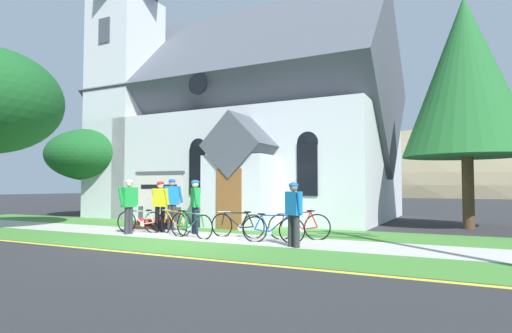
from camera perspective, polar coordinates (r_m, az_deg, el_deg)
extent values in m
plane|color=#2B2B2D|center=(14.84, -1.60, -8.45)|extent=(140.00, 140.00, 0.00)
cube|color=#B7B5AD|center=(14.46, -16.45, -8.48)|extent=(32.00, 2.04, 0.01)
cube|color=#427F33|center=(13.04, -22.76, -9.02)|extent=(32.00, 2.09, 0.01)
cube|color=#427F33|center=(16.25, -10.67, -7.89)|extent=(24.00, 2.68, 0.01)
cube|color=yellow|center=(12.31, -27.07, -9.33)|extent=(28.00, 0.16, 0.01)
cube|color=silver|center=(20.95, -1.19, -0.43)|extent=(13.50, 8.57, 4.64)
cube|color=#4C515B|center=(21.44, -1.18, 9.83)|extent=(14.00, 8.73, 8.73)
cube|color=silver|center=(22.12, -17.35, 7.58)|extent=(2.76, 2.76, 10.78)
cube|color=#474C56|center=(22.06, -19.87, 16.96)|extent=(0.70, 0.06, 1.20)
cube|color=silver|center=(15.30, -2.13, -3.40)|extent=(2.40, 1.60, 2.60)
cube|color=#4C515B|center=(15.37, -2.12, 2.76)|extent=(2.40, 1.80, 2.40)
cube|color=brown|center=(14.60, -3.70, -4.41)|extent=(1.00, 0.06, 2.10)
cube|color=black|center=(17.25, -7.95, -0.64)|extent=(0.76, 0.06, 1.90)
cone|color=black|center=(17.31, -7.93, 2.50)|extent=(0.80, 0.06, 0.80)
cube|color=black|center=(15.06, 6.96, -0.35)|extent=(0.76, 0.06, 1.90)
cone|color=black|center=(15.13, 6.94, 3.24)|extent=(0.80, 0.06, 0.80)
cylinder|color=black|center=(17.75, -7.88, 11.02)|extent=(0.90, 0.06, 0.90)
cube|color=#474C56|center=(16.59, -15.38, -6.48)|extent=(0.12, 0.12, 0.74)
cube|color=#474C56|center=(15.48, -10.47, -6.80)|extent=(0.12, 0.12, 0.74)
cube|color=silver|center=(15.98, -12.97, -3.20)|extent=(2.09, 0.11, 1.19)
cube|color=#474C56|center=(15.99, -12.95, -0.85)|extent=(2.21, 0.15, 0.12)
cube|color=black|center=(15.94, -13.07, -2.68)|extent=(1.67, 0.03, 0.16)
cylinder|color=#382319|center=(15.84, -13.64, -7.83)|extent=(1.81, 1.81, 0.10)
ellipsoid|color=red|center=(15.52, -11.65, -7.33)|extent=(0.36, 0.36, 0.24)
ellipsoid|color=red|center=(16.03, -12.61, -7.17)|extent=(0.36, 0.36, 0.24)
ellipsoid|color=orange|center=(16.16, -13.59, -7.13)|extent=(0.36, 0.36, 0.24)
ellipsoid|color=red|center=(16.01, -15.21, -7.15)|extent=(0.36, 0.36, 0.24)
ellipsoid|color=red|center=(15.36, -14.46, -7.35)|extent=(0.36, 0.36, 0.24)
torus|color=black|center=(11.37, -0.18, -8.52)|extent=(0.70, 0.16, 0.71)
torus|color=black|center=(11.11, 4.88, -8.64)|extent=(0.70, 0.16, 0.71)
cylinder|color=#194CA5|center=(11.17, 3.13, -7.74)|extent=(0.55, 0.13, 0.47)
cylinder|color=#194CA5|center=(11.19, 2.57, -6.63)|extent=(0.75, 0.16, 0.04)
cylinder|color=#194CA5|center=(11.27, 1.26, -7.72)|extent=(0.26, 0.08, 0.45)
cylinder|color=#194CA5|center=(11.32, 0.82, -8.67)|extent=(0.41, 0.11, 0.09)
cylinder|color=#194CA5|center=(11.33, 0.27, -7.57)|extent=(0.22, 0.07, 0.40)
cylinder|color=#194CA5|center=(11.10, 4.67, -7.64)|extent=(0.12, 0.06, 0.40)
ellipsoid|color=black|center=(11.28, 0.71, -6.47)|extent=(0.25, 0.12, 0.05)
cylinder|color=silver|center=(11.10, 4.46, -6.54)|extent=(0.44, 0.10, 0.03)
cylinder|color=silver|center=(11.26, 1.82, -8.83)|extent=(0.18, 0.05, 0.18)
torus|color=black|center=(12.98, -9.77, -7.75)|extent=(0.69, 0.26, 0.71)
torus|color=black|center=(13.83, -12.26, -7.41)|extent=(0.69, 0.26, 0.71)
cylinder|color=orange|center=(13.53, -11.44, -6.84)|extent=(0.54, 0.21, 0.45)
cylinder|color=orange|center=(13.42, -11.16, -5.97)|extent=(0.74, 0.27, 0.04)
cylinder|color=orange|center=(13.21, -10.52, -6.95)|extent=(0.26, 0.12, 0.44)
cylinder|color=orange|center=(13.15, -10.29, -7.79)|extent=(0.41, 0.17, 0.09)
cylinder|color=orange|center=(13.04, -10.00, -6.90)|extent=(0.22, 0.10, 0.39)
cylinder|color=orange|center=(13.78, -12.16, -6.65)|extent=(0.12, 0.07, 0.38)
ellipsoid|color=black|center=(13.10, -10.23, -5.93)|extent=(0.25, 0.15, 0.05)
cylinder|color=silver|center=(13.74, -12.06, -5.79)|extent=(0.43, 0.16, 0.03)
cylinder|color=silver|center=(13.32, -10.81, -7.83)|extent=(0.18, 0.08, 0.18)
torus|color=black|center=(12.13, -0.35, -8.16)|extent=(0.70, 0.07, 0.70)
torus|color=black|center=(12.59, -4.66, -7.95)|extent=(0.70, 0.07, 0.70)
cylinder|color=black|center=(12.41, -3.23, -7.27)|extent=(0.56, 0.06, 0.46)
cylinder|color=black|center=(12.35, -2.75, -6.29)|extent=(0.76, 0.07, 0.04)
cylinder|color=black|center=(12.24, -1.63, -7.33)|extent=(0.26, 0.05, 0.45)
cylinder|color=black|center=(12.22, -1.24, -8.24)|extent=(0.42, 0.05, 0.09)
cylinder|color=black|center=(12.15, -0.75, -7.24)|extent=(0.22, 0.05, 0.40)
cylinder|color=black|center=(12.56, -4.49, -7.10)|extent=(0.12, 0.04, 0.39)
ellipsoid|color=black|center=(12.18, -1.15, -6.19)|extent=(0.24, 0.09, 0.05)
cylinder|color=silver|center=(12.52, -4.32, -6.15)|extent=(0.44, 0.05, 0.03)
cylinder|color=silver|center=(12.31, -2.11, -8.31)|extent=(0.18, 0.03, 0.18)
torus|color=black|center=(11.88, 8.32, -8.15)|extent=(0.71, 0.29, 0.74)
torus|color=black|center=(11.90, 3.45, -8.17)|extent=(0.71, 0.29, 0.74)
cylinder|color=#A51E19|center=(11.87, 5.10, -7.42)|extent=(0.52, 0.22, 0.45)
cylinder|color=#A51E19|center=(11.85, 5.63, -6.27)|extent=(0.71, 0.29, 0.09)
cylinder|color=#A51E19|center=(11.86, 6.90, -7.27)|extent=(0.25, 0.12, 0.49)
cylinder|color=#A51E19|center=(11.88, 7.34, -8.29)|extent=(0.39, 0.17, 0.09)
cylinder|color=#A51E19|center=(11.86, 7.87, -7.14)|extent=(0.21, 0.11, 0.44)
cylinder|color=#A51E19|center=(11.88, 3.64, -7.29)|extent=(0.12, 0.07, 0.37)
ellipsoid|color=black|center=(11.84, 7.43, -5.97)|extent=(0.25, 0.16, 0.05)
cylinder|color=silver|center=(11.86, 3.83, -6.31)|extent=(0.42, 0.18, 0.03)
cylinder|color=silver|center=(11.88, 6.37, -8.42)|extent=(0.18, 0.08, 0.18)
torus|color=black|center=(13.91, -13.71, -7.40)|extent=(0.69, 0.15, 0.70)
torus|color=black|center=(14.44, -17.13, -7.18)|extent=(0.69, 0.15, 0.70)
cylinder|color=#B7B7BC|center=(14.25, -15.99, -6.65)|extent=(0.54, 0.13, 0.43)
cylinder|color=#B7B7BC|center=(14.17, -15.61, -5.85)|extent=(0.73, 0.16, 0.05)
cylinder|color=#B7B7BC|center=(14.05, -14.72, -6.70)|extent=(0.25, 0.08, 0.43)
cylinder|color=#B7B7BC|center=(14.02, -14.42, -7.45)|extent=(0.40, 0.10, 0.09)
cylinder|color=#B7B7BC|center=(13.94, -14.02, -6.64)|extent=(0.21, 0.07, 0.38)
cylinder|color=#B7B7BC|center=(14.41, -16.99, -6.49)|extent=(0.12, 0.06, 0.36)
ellipsoid|color=black|center=(13.98, -14.33, -5.76)|extent=(0.25, 0.12, 0.05)
cylinder|color=silver|center=(14.37, -16.85, -5.73)|extent=(0.44, 0.10, 0.03)
cylinder|color=silver|center=(14.12, -15.11, -7.51)|extent=(0.18, 0.05, 0.18)
torus|color=black|center=(12.73, -10.37, -7.83)|extent=(0.71, 0.17, 0.71)
torus|color=black|center=(12.00, -7.12, -8.17)|extent=(0.71, 0.17, 0.71)
cylinder|color=#19723F|center=(12.23, -8.27, -7.38)|extent=(0.54, 0.14, 0.42)
cylinder|color=#19723F|center=(12.30, -8.62, -6.31)|extent=(0.74, 0.18, 0.09)
cylinder|color=#19723F|center=(12.50, -9.46, -7.15)|extent=(0.26, 0.08, 0.46)
cylinder|color=#19723F|center=(12.58, -9.75, -8.01)|extent=(0.41, 0.11, 0.09)
cylinder|color=#19723F|center=(12.65, -10.09, -6.97)|extent=(0.22, 0.08, 0.41)
cylinder|color=#19723F|center=(12.01, -7.26, -7.35)|extent=(0.12, 0.06, 0.35)
ellipsoid|color=black|center=(12.56, -9.80, -5.97)|extent=(0.25, 0.12, 0.05)
cylinder|color=silver|center=(12.03, -7.39, -6.43)|extent=(0.44, 0.11, 0.03)
cylinder|color=silver|center=(12.44, -9.12, -8.20)|extent=(0.18, 0.05, 0.18)
cylinder|color=#2D2D33|center=(14.59, -11.63, -6.80)|extent=(0.15, 0.15, 0.86)
cylinder|color=#2D2D33|center=(14.58, -11.09, -6.81)|extent=(0.15, 0.15, 0.86)
cube|color=blue|center=(14.55, -11.33, -3.87)|extent=(0.51, 0.44, 0.63)
sphere|color=tan|center=(14.54, -11.32, -2.19)|extent=(0.22, 0.22, 0.22)
ellipsoid|color=#1E59B2|center=(14.54, -11.31, -1.95)|extent=(0.35, 0.36, 0.16)
cylinder|color=blue|center=(14.61, -12.47, -3.73)|extent=(0.09, 0.23, 0.57)
cylinder|color=blue|center=(14.49, -10.18, -3.76)|extent=(0.09, 0.24, 0.57)
cylinder|color=#2D2D33|center=(10.31, 5.52, -8.78)|extent=(0.15, 0.15, 0.79)
cylinder|color=#2D2D33|center=(10.47, 4.76, -8.69)|extent=(0.15, 0.15, 0.79)
cube|color=blue|center=(10.34, 5.12, -4.99)|extent=(0.48, 0.39, 0.57)
sphere|color=#936B51|center=(10.33, 5.11, -2.84)|extent=(0.20, 0.20, 0.20)
ellipsoid|color=#1E59B2|center=(10.33, 5.11, -2.53)|extent=(0.31, 0.33, 0.14)
cylinder|color=blue|center=(10.10, 5.91, -4.88)|extent=(0.09, 0.17, 0.52)
cylinder|color=blue|center=(10.58, 4.37, -4.79)|extent=(0.09, 0.09, 0.52)
cylinder|color=#191E38|center=(13.46, -8.36, -7.23)|extent=(0.15, 0.15, 0.84)
cylinder|color=#191E38|center=(13.24, -8.15, -7.31)|extent=(0.15, 0.15, 0.84)
cube|color=green|center=(13.31, -8.24, -4.17)|extent=(0.48, 0.46, 0.61)
sphere|color=beige|center=(13.31, -8.23, -2.39)|extent=(0.22, 0.22, 0.22)
ellipsoid|color=#1E59B2|center=(13.31, -8.22, -2.14)|extent=(0.35, 0.35, 0.15)
cylinder|color=green|center=(13.60, -8.34, -4.01)|extent=(0.09, 0.12, 0.55)
cylinder|color=green|center=(13.03, -8.13, -4.07)|extent=(0.09, 0.19, 0.56)
cylinder|color=black|center=(14.12, -12.52, -7.01)|extent=(0.15, 0.15, 0.82)
cylinder|color=black|center=(14.24, -13.23, -6.97)|extent=(0.15, 0.15, 0.82)
cube|color=yellow|center=(14.14, -12.85, -4.13)|extent=(0.47, 0.23, 0.60)
sphere|color=beige|center=(14.14, -12.83, -2.49)|extent=(0.21, 0.21, 0.21)
ellipsoid|color=red|center=(14.14, -12.83, -2.25)|extent=(0.24, 0.28, 0.15)
cylinder|color=yellow|center=(13.95, -12.00, -4.03)|extent=(0.09, 0.23, 0.54)
cylinder|color=yellow|center=(14.34, -13.67, -3.98)|extent=(0.09, 0.22, 0.54)
cylinder|color=#2D2D33|center=(13.80, -16.66, -7.02)|extent=(0.15, 0.15, 0.84)
cylinder|color=#2D2D33|center=(13.70, -17.11, -7.05)|extent=(0.15, 0.15, 0.84)
cube|color=green|center=(13.71, -16.84, -4.00)|extent=(0.23, 0.48, 0.61)
sphere|color=beige|center=(13.71, -16.82, -2.26)|extent=(0.22, 0.22, 0.22)
ellipsoid|color=silver|center=(13.71, -16.81, -2.01)|extent=(0.28, 0.24, 0.15)
cylinder|color=green|center=(13.88, -15.86, -3.87)|extent=(0.09, 0.11, 0.56)
cylinder|color=green|center=(13.55, -17.85, -3.87)|extent=(0.09, 0.22, 0.56)
cylinder|color=#4C3823|center=(16.55, 26.81, -3.18)|extent=(0.39, 0.39, 2.53)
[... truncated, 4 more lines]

